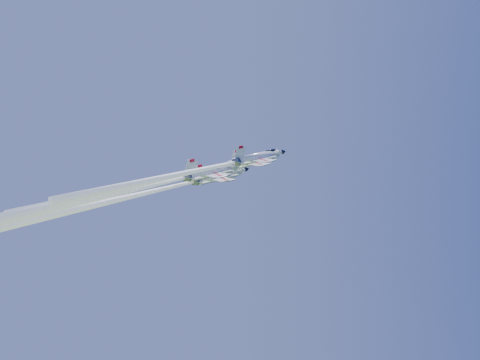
{
  "coord_description": "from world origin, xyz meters",
  "views": [
    {
      "loc": [
        -7.34,
        -106.41,
        69.92
      ],
      "look_at": [
        0.0,
        0.0,
        96.81
      ],
      "focal_mm": 40.0,
      "sensor_mm": 36.0,
      "label": 1
    }
  ],
  "objects": [
    {
      "name": "jet_lead",
      "position": [
        -12.19,
        -8.3,
        95.0
      ],
      "size": [
        32.08,
        33.56,
        42.78
      ],
      "rotation": [
        0.36,
        0.28,
        -0.81
      ],
      "color": "white"
    },
    {
      "name": "jet_slot",
      "position": [
        -16.93,
        -12.48,
        92.4
      ],
      "size": [
        28.43,
        28.77,
        32.99
      ],
      "rotation": [
        0.36,
        0.28,
        -0.81
      ],
      "color": "white"
    },
    {
      "name": "jet_left",
      "position": [
        -20.35,
        -7.29,
        91.63
      ],
      "size": [
        34.08,
        35.6,
        45.23
      ],
      "rotation": [
        0.36,
        0.28,
        -0.81
      ],
      "color": "white"
    },
    {
      "name": "jet_right",
      "position": [
        -8.8,
        -13.8,
        94.91
      ],
      "size": [
        28.03,
        28.79,
        34.69
      ],
      "rotation": [
        0.36,
        0.28,
        -0.81
      ],
      "color": "white"
    }
  ]
}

